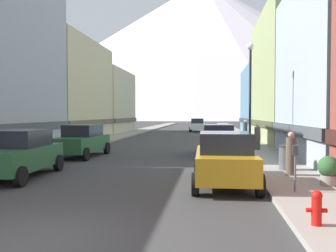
# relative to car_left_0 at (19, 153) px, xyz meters

# --- Properties ---
(ground_plane) EXTENTS (400.00, 400.00, 0.00)m
(ground_plane) POSITION_rel_car_left_0_xyz_m (3.80, -6.57, -0.90)
(ground_plane) COLOR #373737
(sidewalk_left) EXTENTS (2.50, 100.00, 0.15)m
(sidewalk_left) POSITION_rel_car_left_0_xyz_m (-2.45, 28.43, -0.82)
(sidewalk_left) COLOR gray
(sidewalk_left) RESTS_ON ground
(sidewalk_right) EXTENTS (2.50, 100.00, 0.15)m
(sidewalk_right) POSITION_rel_car_left_0_xyz_m (10.05, 28.43, -0.82)
(sidewalk_right) COLOR gray
(sidewalk_right) RESTS_ON ground
(storefront_left_2) EXTENTS (9.56, 12.59, 9.26)m
(storefront_left_2) POSITION_rel_car_left_0_xyz_m (-8.33, 20.07, 3.57)
(storefront_left_2) COLOR beige
(storefront_left_2) RESTS_ON ground
(storefront_left_3) EXTENTS (8.95, 11.69, 7.96)m
(storefront_left_3) POSITION_rel_car_left_0_xyz_m (-8.02, 32.81, 2.94)
(storefront_left_3) COLOR beige
(storefront_left_3) RESTS_ON ground
(storefront_right_2) EXTENTS (8.95, 13.80, 10.84)m
(storefront_right_2) POSITION_rel_car_left_0_xyz_m (15.63, 18.48, 4.35)
(storefront_right_2) COLOR #8C9966
(storefront_right_2) RESTS_ON ground
(storefront_right_3) EXTENTS (9.70, 13.14, 8.07)m
(storefront_right_3) POSITION_rel_car_left_0_xyz_m (16.00, 32.19, 2.99)
(storefront_right_3) COLOR slate
(storefront_right_3) RESTS_ON ground
(car_left_0) EXTENTS (2.25, 4.48, 1.78)m
(car_left_0) POSITION_rel_car_left_0_xyz_m (0.00, 0.00, 0.00)
(car_left_0) COLOR #265933
(car_left_0) RESTS_ON ground
(car_left_1) EXTENTS (2.23, 4.48, 1.78)m
(car_left_1) POSITION_rel_car_left_0_xyz_m (0.01, 6.63, 0.00)
(car_left_1) COLOR #265933
(car_left_1) RESTS_ON ground
(car_right_0) EXTENTS (2.14, 4.43, 1.78)m
(car_right_0) POSITION_rel_car_left_0_xyz_m (7.60, -0.66, 0.00)
(car_right_0) COLOR #B28419
(car_right_0) RESTS_ON ground
(car_right_1) EXTENTS (2.07, 4.41, 1.78)m
(car_right_1) POSITION_rel_car_left_0_xyz_m (7.60, 8.12, 0.00)
(car_right_1) COLOR #19478C
(car_right_1) RESTS_ON ground
(car_driving_0) EXTENTS (2.06, 4.40, 1.78)m
(car_driving_0) POSITION_rel_car_left_0_xyz_m (5.40, 36.04, 0.00)
(car_driving_0) COLOR silver
(car_driving_0) RESTS_ON ground
(fire_hydrant_near) EXTENTS (0.40, 0.22, 0.70)m
(fire_hydrant_near) POSITION_rel_car_left_0_xyz_m (9.25, -5.24, -0.37)
(fire_hydrant_near) COLOR red
(fire_hydrant_near) RESTS_ON sidewalk_right
(parking_meter_near) EXTENTS (0.14, 0.10, 1.33)m
(parking_meter_near) POSITION_rel_car_left_0_xyz_m (9.55, -2.06, 0.11)
(parking_meter_near) COLOR #595960
(parking_meter_near) RESTS_ON sidewalk_right
(trash_bin_right) EXTENTS (0.59, 0.59, 0.98)m
(trash_bin_right) POSITION_rel_car_left_0_xyz_m (10.15, 2.11, -0.26)
(trash_bin_right) COLOR #4C5156
(trash_bin_right) RESTS_ON sidewalk_right
(potted_plant_0) EXTENTS (0.67, 0.67, 0.92)m
(potted_plant_0) POSITION_rel_car_left_0_xyz_m (10.80, -1.02, -0.25)
(potted_plant_0) COLOR gray
(potted_plant_0) RESTS_ON sidewalk_right
(pedestrian_0) EXTENTS (0.36, 0.36, 1.58)m
(pedestrian_0) POSITION_rel_car_left_0_xyz_m (10.05, 0.82, -0.02)
(pedestrian_0) COLOR brown
(pedestrian_0) RESTS_ON sidewalk_right
(pedestrian_1) EXTENTS (0.36, 0.36, 1.74)m
(pedestrian_1) POSITION_rel_car_left_0_xyz_m (10.05, 18.13, 0.06)
(pedestrian_1) COLOR #333338
(pedestrian_1) RESTS_ON sidewalk_right
(pedestrian_2) EXTENTS (0.36, 0.36, 1.63)m
(pedestrian_2) POSITION_rel_car_left_0_xyz_m (10.05, 10.27, 0.00)
(pedestrian_2) COLOR brown
(pedestrian_2) RESTS_ON sidewalk_right
(streetlamp_right) EXTENTS (0.36, 0.36, 5.86)m
(streetlamp_right) POSITION_rel_car_left_0_xyz_m (9.15, 6.13, 3.09)
(streetlamp_right) COLOR black
(streetlamp_right) RESTS_ON sidewalk_right
(mountain_backdrop) EXTENTS (296.30, 296.30, 99.26)m
(mountain_backdrop) POSITION_rel_car_left_0_xyz_m (1.10, 253.43, 48.73)
(mountain_backdrop) COLOR silver
(mountain_backdrop) RESTS_ON ground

